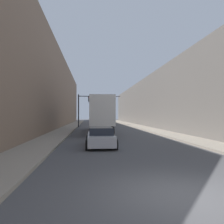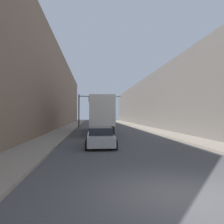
# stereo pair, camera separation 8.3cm
# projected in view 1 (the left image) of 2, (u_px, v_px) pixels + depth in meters

# --- Properties ---
(ground_plane) EXTENTS (200.00, 200.00, 0.00)m
(ground_plane) POSITION_uv_depth(u_px,v_px,m) (184.00, 196.00, 5.83)
(ground_plane) COLOR #4C4C4F
(sidewalk_right) EXTENTS (2.53, 80.00, 0.15)m
(sidewalk_right) POSITION_uv_depth(u_px,v_px,m) (141.00, 127.00, 36.27)
(sidewalk_right) COLOR gray
(sidewalk_right) RESTS_ON ground
(sidewalk_left) EXTENTS (2.53, 80.00, 0.15)m
(sidewalk_left) POSITION_uv_depth(u_px,v_px,m) (69.00, 128.00, 35.09)
(sidewalk_left) COLOR gray
(sidewalk_left) RESTS_ON ground
(building_right) EXTENTS (6.00, 80.00, 8.79)m
(building_right) POSITION_uv_depth(u_px,v_px,m) (166.00, 101.00, 36.74)
(building_right) COLOR #66605B
(building_right) RESTS_ON ground
(building_left) EXTENTS (6.00, 80.00, 12.48)m
(building_left) POSITION_uv_depth(u_px,v_px,m) (42.00, 89.00, 34.74)
(building_left) COLOR #846B56
(building_left) RESTS_ON ground
(semi_truck) EXTENTS (2.43, 13.30, 4.05)m
(semi_truck) POSITION_uv_depth(u_px,v_px,m) (99.00, 114.00, 26.50)
(semi_truck) COLOR silver
(semi_truck) RESTS_ON ground
(sedan_car) EXTENTS (1.98, 4.24, 1.33)m
(sedan_car) POSITION_uv_depth(u_px,v_px,m) (101.00, 137.00, 14.82)
(sedan_car) COLOR #B7B7BC
(sedan_car) RESTS_ON ground
(traffic_signal_gantry) EXTENTS (7.37, 0.35, 5.66)m
(traffic_signal_gantry) POSITION_uv_depth(u_px,v_px,m) (91.00, 103.00, 37.82)
(traffic_signal_gantry) COLOR black
(traffic_signal_gantry) RESTS_ON ground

